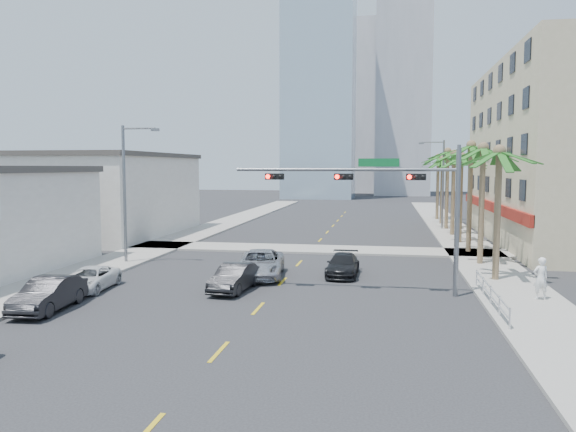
% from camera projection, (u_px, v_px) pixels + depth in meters
% --- Properties ---
extents(ground, '(260.00, 260.00, 0.00)m').
position_uv_depth(ground, '(234.00, 335.00, 21.21)').
color(ground, '#262628').
rests_on(ground, ground).
extents(sidewalk_right, '(4.00, 120.00, 0.15)m').
position_uv_depth(sidewalk_right, '(479.00, 258.00, 38.77)').
color(sidewalk_right, gray).
rests_on(sidewalk_right, ground).
extents(sidewalk_left, '(4.00, 120.00, 0.15)m').
position_uv_depth(sidewalk_left, '(152.00, 249.00, 42.89)').
color(sidewalk_left, gray).
rests_on(sidewalk_left, ground).
extents(sidewalk_cross, '(80.00, 4.00, 0.15)m').
position_uv_depth(sidewalk_cross, '(311.00, 249.00, 42.79)').
color(sidewalk_cross, gray).
rests_on(sidewalk_cross, ground).
extents(building_left_far, '(11.00, 18.00, 7.20)m').
position_uv_depth(building_left_far, '(110.00, 197.00, 51.72)').
color(building_left_far, beige).
rests_on(building_left_far, ground).
extents(tower_far_left, '(14.00, 14.00, 48.00)m').
position_uv_depth(tower_far_left, '(320.00, 80.00, 113.71)').
color(tower_far_left, '#99B2C6').
rests_on(tower_far_left, ground).
extents(tower_far_right, '(12.00, 12.00, 60.00)m').
position_uv_depth(tower_far_right, '(403.00, 60.00, 124.99)').
color(tower_far_right, '#ADADB2').
rests_on(tower_far_right, ground).
extents(tower_far_center, '(16.00, 16.00, 42.00)m').
position_uv_depth(tower_far_center, '(353.00, 109.00, 142.55)').
color(tower_far_center, '#ADADB2').
rests_on(tower_far_center, ground).
extents(traffic_signal_mast, '(11.12, 0.54, 7.20)m').
position_uv_depth(traffic_signal_mast, '(390.00, 193.00, 27.58)').
color(traffic_signal_mast, slate).
rests_on(traffic_signal_mast, ground).
extents(palm_tree_0, '(4.80, 4.80, 7.80)m').
position_uv_depth(palm_tree_0, '(499.00, 153.00, 30.38)').
color(palm_tree_0, brown).
rests_on(palm_tree_0, ground).
extents(palm_tree_1, '(4.80, 4.80, 8.16)m').
position_uv_depth(palm_tree_1, '(483.00, 150.00, 35.45)').
color(palm_tree_1, brown).
rests_on(palm_tree_1, ground).
extents(palm_tree_2, '(4.80, 4.80, 8.52)m').
position_uv_depth(palm_tree_2, '(471.00, 147.00, 40.52)').
color(palm_tree_2, brown).
rests_on(palm_tree_2, ground).
extents(palm_tree_3, '(4.80, 4.80, 7.80)m').
position_uv_depth(palm_tree_3, '(461.00, 158.00, 45.69)').
color(palm_tree_3, brown).
rests_on(palm_tree_3, ground).
extents(palm_tree_4, '(4.80, 4.80, 8.16)m').
position_uv_depth(palm_tree_4, '(454.00, 155.00, 50.76)').
color(palm_tree_4, brown).
rests_on(palm_tree_4, ground).
extents(palm_tree_5, '(4.80, 4.80, 8.52)m').
position_uv_depth(palm_tree_5, '(448.00, 152.00, 55.83)').
color(palm_tree_5, brown).
rests_on(palm_tree_5, ground).
extents(palm_tree_6, '(4.80, 4.80, 7.80)m').
position_uv_depth(palm_tree_6, '(443.00, 160.00, 61.00)').
color(palm_tree_6, brown).
rests_on(palm_tree_6, ground).
extents(palm_tree_7, '(4.80, 4.80, 8.16)m').
position_uv_depth(palm_tree_7, '(438.00, 158.00, 66.07)').
color(palm_tree_7, brown).
rests_on(palm_tree_7, ground).
extents(streetlight_left, '(2.55, 0.25, 9.00)m').
position_uv_depth(streetlight_left, '(127.00, 187.00, 36.39)').
color(streetlight_left, slate).
rests_on(streetlight_left, ground).
extents(streetlight_right, '(2.55, 0.25, 9.00)m').
position_uv_depth(streetlight_right, '(441.00, 180.00, 56.17)').
color(streetlight_right, slate).
rests_on(streetlight_right, ground).
extents(guardrail, '(0.08, 8.08, 1.00)m').
position_uv_depth(guardrail, '(491.00, 293.00, 25.27)').
color(guardrail, silver).
rests_on(guardrail, ground).
extents(car_parked_mid, '(1.85, 4.55, 1.47)m').
position_uv_depth(car_parked_mid, '(49.00, 294.00, 24.75)').
color(car_parked_mid, black).
rests_on(car_parked_mid, ground).
extents(car_parked_far, '(2.28, 4.38, 1.18)m').
position_uv_depth(car_parked_far, '(90.00, 279.00, 28.87)').
color(car_parked_far, silver).
rests_on(car_parked_far, ground).
extents(car_lane_left, '(1.85, 4.29, 1.37)m').
position_uv_depth(car_lane_left, '(234.00, 278.00, 28.68)').
color(car_lane_left, black).
rests_on(car_lane_left, ground).
extents(car_lane_center, '(3.27, 5.84, 1.54)m').
position_uv_depth(car_lane_center, '(260.00, 264.00, 32.29)').
color(car_lane_center, '#B4B4B9').
rests_on(car_lane_center, ground).
extents(car_lane_right, '(1.83, 4.39, 1.27)m').
position_uv_depth(car_lane_right, '(343.00, 265.00, 32.72)').
color(car_lane_right, black).
rests_on(car_lane_right, ground).
extents(pedestrian, '(0.83, 0.66, 1.99)m').
position_uv_depth(pedestrian, '(541.00, 278.00, 26.20)').
color(pedestrian, white).
rests_on(pedestrian, sidewalk_right).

